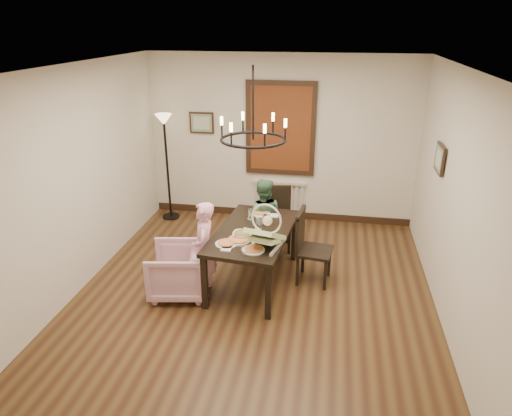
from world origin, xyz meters
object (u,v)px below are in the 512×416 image
(seated_man, at_px, (263,225))
(chair_right, at_px, (315,247))
(armchair, at_px, (178,271))
(floor_lamp, at_px, (167,169))
(elderly_woman, at_px, (204,257))
(chair_far, at_px, (277,220))
(dining_table, at_px, (253,236))
(baby_bouncer, at_px, (266,233))
(drinking_glass, at_px, (259,223))

(seated_man, bearing_deg, chair_right, 137.85)
(armchair, relative_size, floor_lamp, 0.40)
(elderly_woman, bearing_deg, chair_right, 100.76)
(chair_far, xyz_separation_m, seated_man, (-0.18, -0.27, 0.02))
(floor_lamp, bearing_deg, seated_man, -31.59)
(armchair, bearing_deg, seated_man, 133.54)
(floor_lamp, bearing_deg, chair_far, -23.15)
(chair_far, bearing_deg, chair_right, -65.25)
(elderly_woman, relative_size, seated_man, 1.03)
(dining_table, distance_m, chair_far, 1.04)
(baby_bouncer, height_order, floor_lamp, floor_lamp)
(armchair, height_order, elderly_woman, elderly_woman)
(armchair, distance_m, baby_bouncer, 1.27)
(chair_right, height_order, baby_bouncer, baby_bouncer)
(dining_table, distance_m, chair_right, 0.82)
(baby_bouncer, height_order, drinking_glass, baby_bouncer)
(baby_bouncer, bearing_deg, elderly_woman, -170.92)
(armchair, xyz_separation_m, seated_man, (0.90, 1.19, 0.17))
(chair_right, distance_m, elderly_woman, 1.45)
(chair_far, height_order, floor_lamp, floor_lamp)
(armchair, relative_size, elderly_woman, 0.70)
(elderly_woman, bearing_deg, armchair, -85.90)
(baby_bouncer, bearing_deg, dining_table, 131.29)
(chair_right, relative_size, drinking_glass, 7.13)
(chair_far, height_order, chair_right, chair_right)
(dining_table, distance_m, floor_lamp, 2.63)
(seated_man, relative_size, baby_bouncer, 1.80)
(chair_far, bearing_deg, elderly_woman, -129.23)
(chair_right, xyz_separation_m, elderly_woman, (-1.35, -0.52, 0.01))
(dining_table, bearing_deg, elderly_woman, -141.63)
(armchair, xyz_separation_m, baby_bouncer, (1.12, 0.03, 0.61))
(armchair, height_order, baby_bouncer, baby_bouncer)
(chair_right, bearing_deg, armchair, 116.52)
(chair_right, relative_size, elderly_woman, 0.98)
(elderly_woman, xyz_separation_m, seated_man, (0.56, 1.10, -0.01))
(elderly_woman, bearing_deg, drinking_glass, 114.69)
(dining_table, distance_m, seated_man, 0.76)
(dining_table, bearing_deg, armchair, -147.82)
(drinking_glass, relative_size, floor_lamp, 0.08)
(seated_man, xyz_separation_m, baby_bouncer, (0.22, -1.16, 0.44))
(armchair, bearing_deg, dining_table, 106.96)
(seated_man, bearing_deg, dining_table, 84.41)
(chair_far, relative_size, floor_lamp, 0.54)
(dining_table, relative_size, drinking_glass, 12.00)
(drinking_glass, bearing_deg, elderly_woman, -145.21)
(chair_far, relative_size, armchair, 1.34)
(chair_right, height_order, elderly_woman, elderly_woman)
(elderly_woman, distance_m, floor_lamp, 2.60)
(dining_table, xyz_separation_m, seated_man, (0.00, 0.74, -0.17))
(armchair, bearing_deg, baby_bouncer, 81.93)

